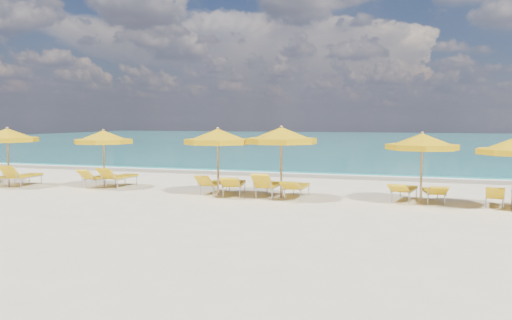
% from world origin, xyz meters
% --- Properties ---
extents(ground_plane, '(120.00, 120.00, 0.00)m').
position_xyz_m(ground_plane, '(0.00, 0.00, 0.00)').
color(ground_plane, beige).
extents(ocean, '(120.00, 80.00, 0.30)m').
position_xyz_m(ocean, '(0.00, 48.00, 0.00)').
color(ocean, '#157875').
rests_on(ocean, ground).
extents(wet_sand_band, '(120.00, 2.60, 0.01)m').
position_xyz_m(wet_sand_band, '(0.00, 7.40, 0.00)').
color(wet_sand_band, tan).
rests_on(wet_sand_band, ground).
extents(foam_line, '(120.00, 1.20, 0.03)m').
position_xyz_m(foam_line, '(0.00, 8.20, 0.00)').
color(foam_line, white).
rests_on(foam_line, ground).
extents(whitecap_near, '(14.00, 0.36, 0.05)m').
position_xyz_m(whitecap_near, '(-6.00, 17.00, 0.00)').
color(whitecap_near, white).
rests_on(whitecap_near, ground).
extents(whitecap_far, '(18.00, 0.30, 0.05)m').
position_xyz_m(whitecap_far, '(8.00, 24.00, 0.00)').
color(whitecap_far, white).
rests_on(whitecap_far, ground).
extents(umbrella_1, '(2.59, 2.59, 2.49)m').
position_xyz_m(umbrella_1, '(-10.23, -0.49, 2.12)').
color(umbrella_1, '#A88454').
rests_on(umbrella_1, ground).
extents(umbrella_2, '(3.15, 3.15, 2.41)m').
position_xyz_m(umbrella_2, '(-6.22, 0.42, 2.06)').
color(umbrella_2, '#A88454').
rests_on(umbrella_2, ground).
extents(umbrella_3, '(3.28, 3.28, 2.52)m').
position_xyz_m(umbrella_3, '(-0.94, -0.17, 2.15)').
color(umbrella_3, '#A88454').
rests_on(umbrella_3, ground).
extents(umbrella_4, '(3.35, 3.35, 2.59)m').
position_xyz_m(umbrella_4, '(1.44, -0.10, 2.21)').
color(umbrella_4, '#A88454').
rests_on(umbrella_4, ground).
extents(umbrella_5, '(2.57, 2.57, 2.40)m').
position_xyz_m(umbrella_5, '(6.18, 0.13, 2.05)').
color(umbrella_5, '#A88454').
rests_on(umbrella_5, ground).
extents(lounger_1_left, '(0.81, 1.73, 0.78)m').
position_xyz_m(lounger_1_left, '(-10.66, -0.19, 0.21)').
color(lounger_1_left, '#A5A8AD').
rests_on(lounger_1_left, ground).
extents(lounger_1_right, '(0.82, 2.00, 0.97)m').
position_xyz_m(lounger_1_right, '(-9.74, -0.17, 0.25)').
color(lounger_1_right, '#A5A8AD').
rests_on(lounger_1_right, ground).
extents(lounger_2_left, '(0.82, 1.89, 0.82)m').
position_xyz_m(lounger_2_left, '(-6.60, 0.67, 0.23)').
color(lounger_2_left, '#A5A8AD').
rests_on(lounger_2_left, ground).
extents(lounger_2_right, '(0.82, 2.04, 0.89)m').
position_xyz_m(lounger_2_right, '(-5.72, 0.83, 0.25)').
color(lounger_2_right, '#A5A8AD').
rests_on(lounger_2_right, ground).
extents(lounger_3_left, '(0.69, 1.78, 0.79)m').
position_xyz_m(lounger_3_left, '(-1.34, 0.30, 0.22)').
color(lounger_3_left, '#A5A8AD').
rests_on(lounger_3_left, ground).
extents(lounger_3_right, '(1.04, 2.14, 0.81)m').
position_xyz_m(lounger_3_right, '(-0.40, 0.05, 0.24)').
color(lounger_3_right, '#A5A8AD').
rests_on(lounger_3_right, ground).
extents(lounger_4_left, '(0.73, 1.97, 0.96)m').
position_xyz_m(lounger_4_left, '(0.93, 0.13, 0.25)').
color(lounger_4_left, '#A5A8AD').
rests_on(lounger_4_left, ground).
extents(lounger_4_right, '(0.70, 2.01, 0.74)m').
position_xyz_m(lounger_4_right, '(1.95, 0.16, 0.23)').
color(lounger_4_right, '#A5A8AD').
rests_on(lounger_4_right, ground).
extents(lounger_5_left, '(1.01, 2.06, 0.71)m').
position_xyz_m(lounger_5_left, '(5.65, 0.66, 0.23)').
color(lounger_5_left, '#A5A8AD').
rests_on(lounger_5_left, ground).
extents(lounger_5_right, '(0.84, 1.88, 0.69)m').
position_xyz_m(lounger_5_right, '(6.59, 0.58, 0.21)').
color(lounger_5_right, '#A5A8AD').
rests_on(lounger_5_right, ground).
extents(lounger_6_left, '(0.78, 1.72, 0.75)m').
position_xyz_m(lounger_6_left, '(8.46, 0.29, 0.21)').
color(lounger_6_left, '#A5A8AD').
rests_on(lounger_6_left, ground).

